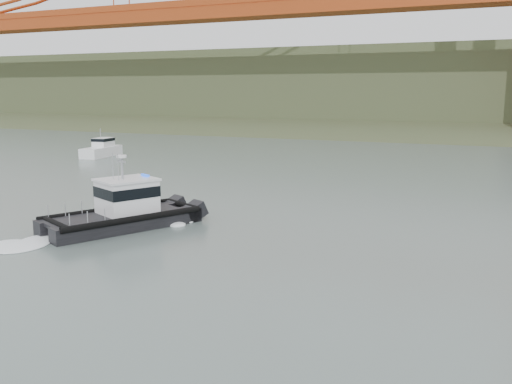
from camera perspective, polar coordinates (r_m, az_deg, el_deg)
ground at (r=25.34m, az=-5.87°, el=-8.78°), size 400.00×400.00×0.00m
headlands at (r=146.70m, az=19.75°, el=9.06°), size 500.00×105.36×27.12m
patrol_boat at (r=35.31m, az=-13.13°, el=-1.67°), size 7.10×9.96×4.56m
motorboat at (r=74.69m, az=-15.15°, el=4.15°), size 3.06×6.87×3.65m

